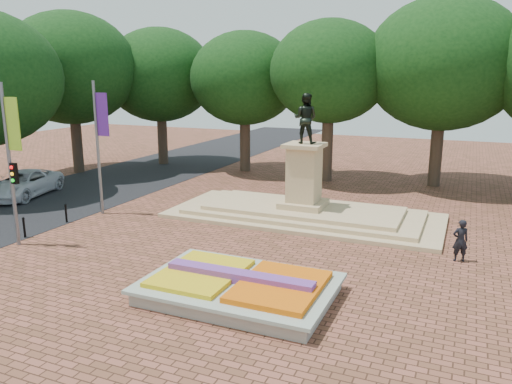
# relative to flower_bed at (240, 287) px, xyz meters

# --- Properties ---
(ground) EXTENTS (90.00, 90.00, 0.00)m
(ground) POSITION_rel_flower_bed_xyz_m (-1.03, 2.00, -0.38)
(ground) COLOR brown
(ground) RESTS_ON ground
(asphalt_street) EXTENTS (9.00, 90.00, 0.02)m
(asphalt_street) POSITION_rel_flower_bed_xyz_m (-16.03, 7.00, -0.37)
(asphalt_street) COLOR black
(asphalt_street) RESTS_ON ground
(flower_bed) EXTENTS (6.30, 4.30, 0.91)m
(flower_bed) POSITION_rel_flower_bed_xyz_m (0.00, 0.00, 0.00)
(flower_bed) COLOR gray
(flower_bed) RESTS_ON ground
(monument) EXTENTS (14.00, 6.00, 6.40)m
(monument) POSITION_rel_flower_bed_xyz_m (-1.03, 10.00, 0.50)
(monument) COLOR tan
(monument) RESTS_ON ground
(tree_row_back) EXTENTS (44.80, 8.80, 10.43)m
(tree_row_back) POSITION_rel_flower_bed_xyz_m (1.31, 20.00, 6.29)
(tree_row_back) COLOR #38281E
(tree_row_back) RESTS_ON ground
(banner_poles) EXTENTS (0.88, 11.17, 7.00)m
(banner_poles) POSITION_rel_flower_bed_xyz_m (-11.10, 0.69, 3.50)
(banner_poles) COLOR slate
(banner_poles) RESTS_ON ground
(bollard_row) EXTENTS (0.12, 13.12, 0.98)m
(bollard_row) POSITION_rel_flower_bed_xyz_m (-11.73, 0.50, 0.15)
(bollard_row) COLOR black
(bollard_row) RESTS_ON ground
(van) EXTENTS (3.93, 6.14, 1.58)m
(van) POSITION_rel_flower_bed_xyz_m (-18.23, 7.63, 0.41)
(van) COLOR silver
(van) RESTS_ON ground
(pedestrian) EXTENTS (0.74, 0.62, 1.73)m
(pedestrian) POSITION_rel_flower_bed_xyz_m (6.64, 6.50, 0.49)
(pedestrian) COLOR black
(pedestrian) RESTS_ON ground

